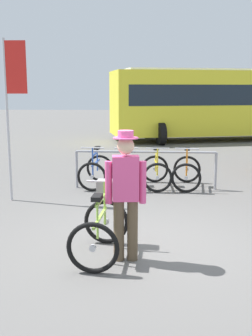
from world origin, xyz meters
TOP-DOWN VIEW (x-y plane):
  - ground_plane at (0.00, 0.00)m, footprint 80.00×80.00m
  - bike_rack_rail at (0.03, 3.41)m, footprint 3.21×0.13m
  - racked_bike_blue at (-1.12, 3.62)m, footprint 0.74×1.14m
  - racked_bike_black at (-0.42, 3.60)m, footprint 0.72×1.12m
  - racked_bike_yellow at (0.28, 3.58)m, footprint 0.69×1.13m
  - racked_bike_orange at (0.98, 3.57)m, footprint 0.79×1.17m
  - featured_bicycle at (-0.59, -0.43)m, footprint 0.74×1.20m
  - person_with_featured_bike at (-0.25, -0.60)m, footprint 0.53×0.32m
  - bus_distant at (3.63, 12.90)m, footprint 10.31×4.81m
  - banner_flag at (-2.58, 2.31)m, footprint 0.45×0.05m

SIDE VIEW (x-z plane):
  - ground_plane at x=0.00m, z-range 0.00..0.00m
  - racked_bike_yellow at x=0.28m, z-range -0.12..0.86m
  - racked_bike_orange at x=0.98m, z-range -0.12..0.85m
  - racked_bike_blue at x=-1.12m, z-range -0.12..0.86m
  - racked_bike_black at x=-0.42m, z-range -0.12..0.85m
  - featured_bicycle at x=-0.59m, z-range -0.04..0.93m
  - bike_rack_rail at x=0.03m, z-range 0.23..1.10m
  - person_with_featured_bike at x=-0.25m, z-range 0.09..1.81m
  - bus_distant at x=3.63m, z-range 0.20..3.28m
  - banner_flag at x=-2.58m, z-range 0.63..3.83m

